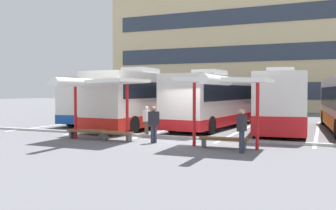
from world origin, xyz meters
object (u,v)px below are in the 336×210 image
(coach_bus_1, at_px, (152,100))
(bench_2, at_px, (224,140))
(bench_0, at_px, (86,132))
(waiting_shelter_1, at_px, (223,82))
(waiting_passenger_2, at_px, (242,128))
(waiting_shelter_0, at_px, (97,84))
(waiting_passenger_1, at_px, (154,122))
(coach_bus_0, at_px, (111,99))
(coach_bus_3, at_px, (281,102))
(waiting_passenger_0, at_px, (146,119))
(coach_bus_2, at_px, (218,101))
(bench_1, at_px, (117,134))

(coach_bus_1, bearing_deg, bench_2, -48.16)
(bench_0, bearing_deg, waiting_shelter_1, -3.98)
(waiting_shelter_1, bearing_deg, waiting_passenger_2, -39.53)
(waiting_shelter_0, bearing_deg, waiting_passenger_1, 8.01)
(coach_bus_0, height_order, coach_bus_1, coach_bus_1)
(coach_bus_0, relative_size, waiting_passenger_1, 6.72)
(bench_2, bearing_deg, waiting_shelter_1, -90.00)
(coach_bus_3, relative_size, waiting_passenger_0, 7.86)
(waiting_shelter_0, height_order, bench_0, waiting_shelter_0)
(coach_bus_1, distance_m, waiting_passenger_0, 5.42)
(waiting_passenger_0, bearing_deg, bench_2, -28.43)
(coach_bus_1, relative_size, waiting_passenger_1, 7.41)
(coach_bus_2, xyz_separation_m, waiting_passenger_2, (3.51, -9.59, -0.74))
(coach_bus_3, bearing_deg, bench_2, -99.04)
(coach_bus_3, xyz_separation_m, waiting_shelter_1, (-1.34, -8.53, 1.06))
(waiting_passenger_0, height_order, waiting_passenger_1, waiting_passenger_1)
(coach_bus_0, height_order, waiting_shelter_0, coach_bus_0)
(bench_0, bearing_deg, waiting_passenger_0, 44.98)
(coach_bus_2, distance_m, waiting_shelter_0, 9.45)
(waiting_passenger_1, bearing_deg, waiting_passenger_0, 123.13)
(waiting_shelter_0, xyz_separation_m, waiting_shelter_1, (6.07, -0.10, 0.03))
(coach_bus_0, bearing_deg, bench_2, -40.54)
(coach_bus_0, relative_size, coach_bus_2, 0.94)
(bench_1, relative_size, waiting_shelter_1, 0.36)
(waiting_shelter_1, bearing_deg, bench_1, 175.84)
(coach_bus_1, bearing_deg, bench_1, -77.74)
(coach_bus_2, xyz_separation_m, waiting_passenger_1, (-0.73, -8.35, -0.76))
(coach_bus_3, bearing_deg, waiting_shelter_0, -131.33)
(bench_0, relative_size, bench_1, 1.24)
(waiting_passenger_0, bearing_deg, coach_bus_2, 70.56)
(coach_bus_1, height_order, waiting_passenger_0, coach_bus_1)
(bench_1, bearing_deg, bench_0, 176.53)
(coach_bus_1, xyz_separation_m, waiting_shelter_0, (0.68, -7.55, 0.91))
(coach_bus_0, distance_m, waiting_shelter_0, 10.78)
(bench_2, distance_m, waiting_passenger_2, 1.40)
(coach_bus_1, distance_m, bench_2, 10.22)
(bench_0, xyz_separation_m, waiting_passenger_0, (2.21, 2.20, 0.54))
(waiting_passenger_1, bearing_deg, bench_1, -176.49)
(coach_bus_3, relative_size, bench_1, 7.86)
(waiting_shelter_0, relative_size, bench_0, 2.49)
(bench_0, relative_size, waiting_passenger_1, 1.17)
(coach_bus_2, distance_m, bench_1, 8.95)
(bench_2, bearing_deg, coach_bus_1, 131.84)
(waiting_passenger_2, bearing_deg, bench_2, 136.56)
(coach_bus_1, bearing_deg, coach_bus_0, 155.85)
(coach_bus_0, xyz_separation_m, coach_bus_2, (8.50, -0.76, -0.01))
(coach_bus_1, height_order, bench_2, coach_bus_1)
(coach_bus_3, height_order, bench_0, coach_bus_3)
(bench_1, height_order, bench_2, same)
(waiting_shelter_0, xyz_separation_m, waiting_passenger_2, (6.98, -0.86, -1.71))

